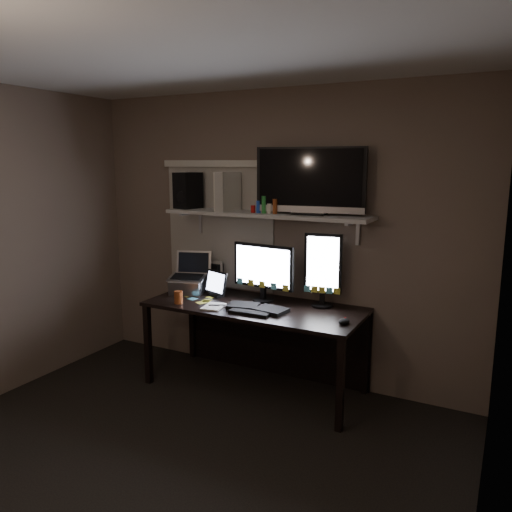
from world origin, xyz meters
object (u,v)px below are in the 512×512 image
Objects in this scene: mouse at (344,321)px; monitor_landscape at (263,272)px; monitor_portrait at (323,270)px; keyboard at (257,308)px; speaker at (188,190)px; tv at (310,181)px; cup at (178,297)px; game_console at (228,191)px; tablet at (216,284)px; desk at (261,321)px; laptop at (187,274)px.

monitor_landscape is at bearing 174.33° from mouse.
monitor_portrait is 5.82× the size of mouse.
monitor_landscape is 1.13× the size of keyboard.
mouse is 1.86m from speaker.
tv is at bearing 14.96° from monitor_landscape.
cup is at bearing -170.07° from keyboard.
game_console is at bearing 8.91° from speaker.
monitor_landscape reaches higher than cup.
monitor_landscape is 0.65× the size of tv.
speaker is (-0.37, 0.13, 0.79)m from tablet.
monitor_landscape is at bearing -178.38° from monitor_portrait.
speaker reaches higher than mouse.
cup is at bearing -110.65° from game_console.
monitor_landscape is at bearing -177.25° from tv.
monitor_landscape is 1.73× the size of game_console.
speaker reaches higher than desk.
tablet reaches higher than mouse.
keyboard is 4.75× the size of cup.
monitor_portrait is 1.86× the size of game_console.
keyboard is at bearing -1.73° from tablet.
monitor_portrait is 1.43m from speaker.
monitor_landscape is 0.87m from mouse.
desk is 0.43m from monitor_landscape.
tv is (1.10, 0.15, 0.83)m from laptop.
cup is (0.12, -0.30, -0.13)m from laptop.
monitor_portrait is 1.06m from game_console.
speaker reaches higher than monitor_portrait.
cup is 1.45m from tv.
monitor_landscape is at bearing 33.46° from cup.
laptop reaches higher than desk.
monitor_portrait reaches higher than desk.
tablet reaches higher than keyboard.
tablet is 0.38m from cup.
monitor_portrait is 0.72m from tv.
tv is 0.76m from game_console.
speaker is at bearing 172.93° from tv.
monitor_landscape is 0.76m from game_console.
cup is (-0.67, -0.14, 0.04)m from keyboard.
mouse is 1.40m from cup.
tablet is at bearing -178.62° from monitor_portrait.
monitor_portrait reaches higher than monitor_landscape.
laptop is at bearing 166.42° from keyboard.
speaker is at bearing 113.64° from cup.
monitor_landscape reaches higher than mouse.
mouse is at bearing -56.61° from monitor_portrait.
keyboard reaches higher than desk.
monitor_portrait reaches higher than cup.
mouse reaches higher than desk.
monitor_portrait is 1.91× the size of speaker.
speaker is at bearing 173.08° from monitor_portrait.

